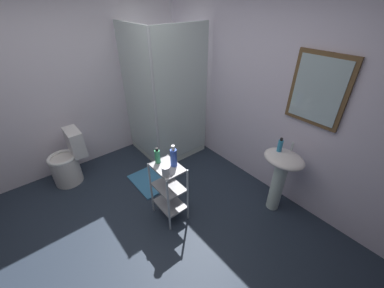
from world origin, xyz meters
name	(u,v)px	position (x,y,z in m)	size (l,w,h in m)	color
ground_plane	(141,237)	(0.00, 0.00, -0.01)	(4.20, 4.20, 0.02)	#232D3C
wall_back	(261,92)	(0.01, 1.85, 1.25)	(4.20, 0.14, 2.50)	silver
wall_left	(62,85)	(-1.85, 0.00, 1.25)	(0.10, 4.20, 2.50)	white
shower_stall	(165,128)	(-1.22, 1.18, 0.46)	(0.92, 0.92, 2.00)	white
pedestal_sink	(281,171)	(0.66, 1.52, 0.58)	(0.46, 0.37, 0.81)	white
sink_faucet	(292,146)	(0.66, 1.64, 0.86)	(0.03, 0.03, 0.10)	silver
toilet	(68,162)	(-1.48, -0.28, 0.31)	(0.37, 0.49, 0.76)	white
storage_cart	(169,188)	(-0.05, 0.44, 0.44)	(0.38, 0.28, 0.74)	silver
hand_soap_bottle	(280,145)	(0.58, 1.52, 0.88)	(0.05, 0.05, 0.16)	#389ED1
body_wash_bottle_green	(157,156)	(-0.18, 0.41, 0.82)	(0.06, 0.06, 0.19)	#359861
shampoo_bottle_blue	(174,157)	(-0.03, 0.51, 0.85)	(0.07, 0.07, 0.25)	blue
rinse_cup	(166,171)	(0.05, 0.36, 0.79)	(0.08, 0.08, 0.10)	silver
bath_mat	(149,181)	(-0.73, 0.54, 0.01)	(0.60, 0.40, 0.02)	teal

